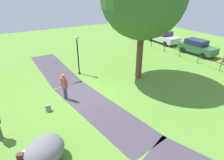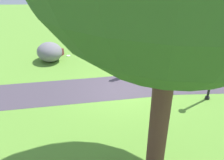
{
  "view_description": "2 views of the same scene",
  "coord_description": "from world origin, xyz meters",
  "px_view_note": "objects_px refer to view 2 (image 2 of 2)",
  "views": [
    {
      "loc": [
        10.4,
        -4.24,
        6.53
      ],
      "look_at": [
        1.01,
        1.36,
        1.19
      ],
      "focal_mm": 30.38,
      "sensor_mm": 36.0,
      "label": 1
    },
    {
      "loc": [
        0.86,
        9.24,
        5.3
      ],
      "look_at": [
        0.63,
        1.81,
        1.47
      ],
      "focal_mm": 37.09,
      "sensor_mm": 36.0,
      "label": 2
    }
  ],
  "objects_px": {
    "handbag_on_grass": "(82,47)",
    "frisbee_on_grass": "(68,56)",
    "man_near_boulder": "(127,58)",
    "lawn_boulder": "(50,52)",
    "spare_backpack_on_lawn": "(111,63)",
    "lamp_post": "(217,56)",
    "backpack_by_boulder": "(61,52)",
    "woman_with_handbag": "(91,36)"
  },
  "relations": [
    {
      "from": "handbag_on_grass",
      "to": "frisbee_on_grass",
      "type": "distance_m",
      "value": 1.41
    },
    {
      "from": "man_near_boulder",
      "to": "lawn_boulder",
      "type": "bearing_deg",
      "value": -27.81
    },
    {
      "from": "spare_backpack_on_lawn",
      "to": "handbag_on_grass",
      "type": "bearing_deg",
      "value": -57.24
    },
    {
      "from": "lamp_post",
      "to": "handbag_on_grass",
      "type": "bearing_deg",
      "value": -47.53
    },
    {
      "from": "backpack_by_boulder",
      "to": "woman_with_handbag",
      "type": "bearing_deg",
      "value": -160.97
    },
    {
      "from": "woman_with_handbag",
      "to": "backpack_by_boulder",
      "type": "distance_m",
      "value": 2.17
    },
    {
      "from": "backpack_by_boulder",
      "to": "frisbee_on_grass",
      "type": "distance_m",
      "value": 0.52
    },
    {
      "from": "man_near_boulder",
      "to": "spare_backpack_on_lawn",
      "type": "distance_m",
      "value": 1.74
    },
    {
      "from": "man_near_boulder",
      "to": "handbag_on_grass",
      "type": "height_order",
      "value": "man_near_boulder"
    },
    {
      "from": "man_near_boulder",
      "to": "handbag_on_grass",
      "type": "relative_size",
      "value": 4.64
    },
    {
      "from": "woman_with_handbag",
      "to": "frisbee_on_grass",
      "type": "xyz_separation_m",
      "value": [
        1.45,
        0.83,
        -0.99
      ]
    },
    {
      "from": "spare_backpack_on_lawn",
      "to": "woman_with_handbag",
      "type": "bearing_deg",
      "value": -65.19
    },
    {
      "from": "woman_with_handbag",
      "to": "man_near_boulder",
      "type": "bearing_deg",
      "value": 116.49
    },
    {
      "from": "backpack_by_boulder",
      "to": "frisbee_on_grass",
      "type": "bearing_deg",
      "value": 159.26
    },
    {
      "from": "frisbee_on_grass",
      "to": "handbag_on_grass",
      "type": "bearing_deg",
      "value": -122.79
    },
    {
      "from": "lamp_post",
      "to": "spare_backpack_on_lawn",
      "type": "relative_size",
      "value": 7.96
    },
    {
      "from": "frisbee_on_grass",
      "to": "backpack_by_boulder",
      "type": "bearing_deg",
      "value": -20.74
    },
    {
      "from": "man_near_boulder",
      "to": "backpack_by_boulder",
      "type": "bearing_deg",
      "value": -39.92
    },
    {
      "from": "lamp_post",
      "to": "woman_with_handbag",
      "type": "distance_m",
      "value": 8.13
    },
    {
      "from": "man_near_boulder",
      "to": "spare_backpack_on_lawn",
      "type": "relative_size",
      "value": 4.43
    },
    {
      "from": "woman_with_handbag",
      "to": "handbag_on_grass",
      "type": "xyz_separation_m",
      "value": [
        0.69,
        -0.35,
        -0.86
      ]
    },
    {
      "from": "man_near_boulder",
      "to": "backpack_by_boulder",
      "type": "height_order",
      "value": "man_near_boulder"
    },
    {
      "from": "lamp_post",
      "to": "frisbee_on_grass",
      "type": "bearing_deg",
      "value": -38.37
    },
    {
      "from": "backpack_by_boulder",
      "to": "handbag_on_grass",
      "type": "bearing_deg",
      "value": -140.34
    },
    {
      "from": "lamp_post",
      "to": "handbag_on_grass",
      "type": "height_order",
      "value": "lamp_post"
    },
    {
      "from": "spare_backpack_on_lawn",
      "to": "frisbee_on_grass",
      "type": "relative_size",
      "value": 1.7
    },
    {
      "from": "handbag_on_grass",
      "to": "frisbee_on_grass",
      "type": "height_order",
      "value": "handbag_on_grass"
    },
    {
      "from": "handbag_on_grass",
      "to": "man_near_boulder",
      "type": "bearing_deg",
      "value": 121.78
    },
    {
      "from": "spare_backpack_on_lawn",
      "to": "lamp_post",
      "type": "bearing_deg",
      "value": 138.58
    },
    {
      "from": "handbag_on_grass",
      "to": "spare_backpack_on_lawn",
      "type": "distance_m",
      "value": 3.43
    },
    {
      "from": "man_near_boulder",
      "to": "backpack_by_boulder",
      "type": "relative_size",
      "value": 4.43
    },
    {
      "from": "woman_with_handbag",
      "to": "man_near_boulder",
      "type": "distance_m",
      "value": 4.31
    },
    {
      "from": "woman_with_handbag",
      "to": "spare_backpack_on_lawn",
      "type": "height_order",
      "value": "woman_with_handbag"
    },
    {
      "from": "lamp_post",
      "to": "man_near_boulder",
      "type": "bearing_deg",
      "value": -34.35
    },
    {
      "from": "woman_with_handbag",
      "to": "frisbee_on_grass",
      "type": "height_order",
      "value": "woman_with_handbag"
    },
    {
      "from": "man_near_boulder",
      "to": "frisbee_on_grass",
      "type": "distance_m",
      "value": 4.64
    },
    {
      "from": "man_near_boulder",
      "to": "lamp_post",
      "type": "bearing_deg",
      "value": 145.65
    },
    {
      "from": "lawn_boulder",
      "to": "frisbee_on_grass",
      "type": "distance_m",
      "value": 1.33
    },
    {
      "from": "handbag_on_grass",
      "to": "frisbee_on_grass",
      "type": "relative_size",
      "value": 1.63
    },
    {
      "from": "lawn_boulder",
      "to": "frisbee_on_grass",
      "type": "height_order",
      "value": "lawn_boulder"
    },
    {
      "from": "man_near_boulder",
      "to": "spare_backpack_on_lawn",
      "type": "xyz_separation_m",
      "value": [
        0.75,
        -1.32,
        -0.84
      ]
    },
    {
      "from": "backpack_by_boulder",
      "to": "spare_backpack_on_lawn",
      "type": "xyz_separation_m",
      "value": [
        -3.07,
        1.88,
        0.0
      ]
    }
  ]
}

